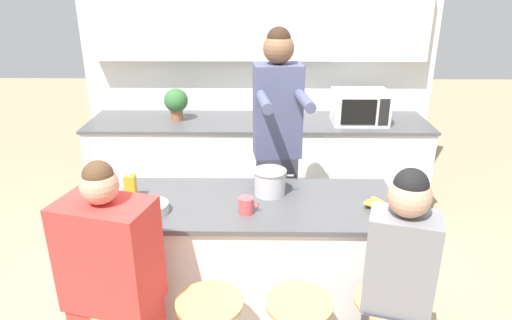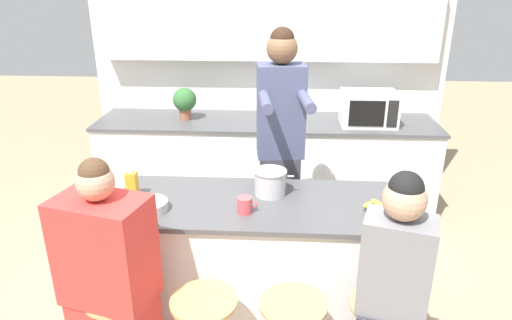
{
  "view_description": "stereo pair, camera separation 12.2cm",
  "coord_description": "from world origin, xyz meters",
  "views": [
    {
      "loc": [
        0.03,
        -2.51,
        2.18
      ],
      "look_at": [
        0.0,
        0.07,
        1.15
      ],
      "focal_mm": 32.0,
      "sensor_mm": 36.0,
      "label": 1
    },
    {
      "loc": [
        0.16,
        -2.51,
        2.18
      ],
      "look_at": [
        0.0,
        0.07,
        1.15
      ],
      "focal_mm": 32.0,
      "sensor_mm": 36.0,
      "label": 2
    }
  ],
  "objects": [
    {
      "name": "ground_plane",
      "position": [
        0.0,
        0.0,
        0.0
      ],
      "size": [
        16.0,
        16.0,
        0.0
      ],
      "primitive_type": "plane",
      "color": "tan"
    },
    {
      "name": "wall_back",
      "position": [
        0.0,
        1.96,
        1.54
      ],
      "size": [
        3.44,
        0.22,
        2.7
      ],
      "color": "silver",
      "rests_on": "ground_plane"
    },
    {
      "name": "banana_bunch",
      "position": [
        0.71,
        -0.06,
        0.92
      ],
      "size": [
        0.18,
        0.13,
        0.06
      ],
      "color": "yellow",
      "rests_on": "kitchen_island"
    },
    {
      "name": "person_seated_near",
      "position": [
        0.72,
        -0.6,
        0.65
      ],
      "size": [
        0.38,
        0.34,
        1.38
      ],
      "rotation": [
        0.0,
        0.0,
        -0.29
      ],
      "color": "#333338",
      "rests_on": "ground_plane"
    },
    {
      "name": "microwave",
      "position": [
        0.94,
        1.57,
        1.08
      ],
      "size": [
        0.5,
        0.37,
        0.3
      ],
      "color": "white",
      "rests_on": "back_counter"
    },
    {
      "name": "fruit_bowl",
      "position": [
        -0.62,
        -0.14,
        0.93
      ],
      "size": [
        0.21,
        0.21,
        0.06
      ],
      "color": "#B7BABC",
      "rests_on": "kitchen_island"
    },
    {
      "name": "juice_carton",
      "position": [
        -0.77,
        0.03,
        0.98
      ],
      "size": [
        0.06,
        0.06,
        0.18
      ],
      "color": "gold",
      "rests_on": "kitchen_island"
    },
    {
      "name": "potted_plant",
      "position": [
        -0.77,
        1.62,
        1.1
      ],
      "size": [
        0.22,
        0.22,
        0.3
      ],
      "color": "#93563D",
      "rests_on": "back_counter"
    },
    {
      "name": "person_cooking",
      "position": [
        0.14,
        0.55,
        0.97
      ],
      "size": [
        0.39,
        0.61,
        1.89
      ],
      "rotation": [
        0.0,
        0.0,
        0.12
      ],
      "color": "#383842",
      "rests_on": "ground_plane"
    },
    {
      "name": "coffee_cup_near",
      "position": [
        -0.05,
        -0.14,
        0.95
      ],
      "size": [
        0.12,
        0.09,
        0.1
      ],
      "color": "#DB4C51",
      "rests_on": "kitchen_island"
    },
    {
      "name": "person_wrapped_blanket",
      "position": [
        -0.72,
        -0.6,
        0.66
      ],
      "size": [
        0.51,
        0.39,
        1.41
      ],
      "rotation": [
        0.0,
        0.0,
        -0.26
      ],
      "color": "red",
      "rests_on": "ground_plane"
    },
    {
      "name": "cooking_pot",
      "position": [
        0.09,
        0.12,
        0.98
      ],
      "size": [
        0.3,
        0.21,
        0.16
      ],
      "color": "#B7BABC",
      "rests_on": "kitchen_island"
    },
    {
      "name": "back_counter",
      "position": [
        0.0,
        1.62,
        0.46
      ],
      "size": [
        3.19,
        0.7,
        0.93
      ],
      "color": "silver",
      "rests_on": "ground_plane"
    },
    {
      "name": "kitchen_island",
      "position": [
        0.0,
        0.0,
        0.45
      ],
      "size": [
        1.75,
        0.71,
        0.9
      ],
      "color": "black",
      "rests_on": "ground_plane"
    }
  ]
}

